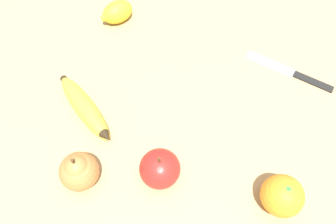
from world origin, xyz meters
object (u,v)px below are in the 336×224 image
(banana, at_px, (85,108))
(paring_knife, at_px, (292,72))
(orange, at_px, (282,196))
(lemon, at_px, (117,12))
(pear, at_px, (79,171))
(apple, at_px, (160,169))

(banana, height_order, paring_knife, banana)
(orange, relative_size, paring_knife, 0.37)
(orange, height_order, lemon, orange)
(orange, height_order, pear, pear)
(orange, distance_m, apple, 0.20)
(pear, xyz_separation_m, lemon, (-0.06, 0.39, -0.01))
(apple, bearing_deg, banana, 151.63)
(orange, relative_size, pear, 0.82)
(pear, height_order, paring_knife, pear)
(apple, relative_size, paring_knife, 0.41)
(orange, relative_size, lemon, 0.79)
(banana, height_order, lemon, lemon)
(pear, relative_size, apple, 1.11)
(orange, xyz_separation_m, pear, (-0.34, -0.03, 0.00))
(pear, relative_size, paring_knife, 0.45)
(apple, bearing_deg, lemon, 118.08)
(orange, bearing_deg, pear, -174.10)
(apple, height_order, paring_knife, apple)
(apple, distance_m, lemon, 0.40)
(pear, bearing_deg, lemon, 98.50)
(banana, distance_m, orange, 0.39)
(apple, xyz_separation_m, lemon, (-0.19, 0.35, -0.01))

